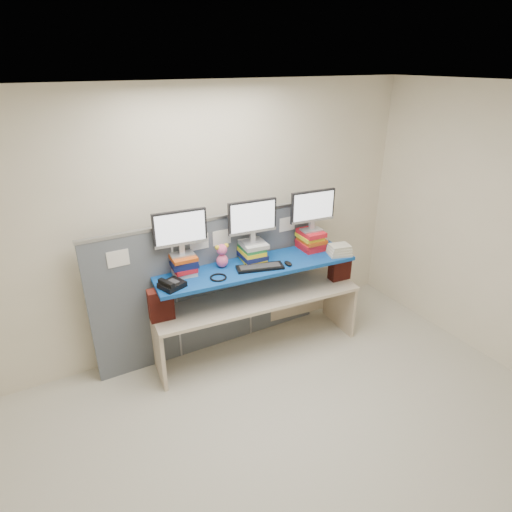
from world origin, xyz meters
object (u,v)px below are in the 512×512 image
blue_board (256,266)px  monitor_right (313,208)px  monitor_left (180,230)px  keyboard (260,267)px  desk (256,306)px  monitor_center (252,219)px  desk_phone (171,284)px

blue_board → monitor_right: (0.73, 0.05, 0.50)m
monitor_left → monitor_right: size_ratio=1.00×
blue_board → keyboard: (-0.01, -0.10, 0.03)m
monitor_left → monitor_right: bearing=-0.0°
desk → monitor_right: 1.21m
monitor_left → keyboard: 0.89m
desk → monitor_center: (0.02, 0.12, 0.95)m
desk → desk_phone: bearing=-172.4°
desk → blue_board: bearing=0.0°
blue_board → monitor_right: bearing=9.3°
desk → desk_phone: 1.06m
desk → desk_phone: (-0.92, -0.04, 0.52)m
desk → blue_board: (0.00, 0.00, 0.47)m
keyboard → desk: bearing=101.1°
monitor_left → desk_phone: monitor_left is taller
monitor_center → monitor_right: size_ratio=1.00×
monitor_center → keyboard: size_ratio=1.03×
blue_board → monitor_right: 0.88m
monitor_center → desk_phone: (-0.95, -0.16, -0.43)m
monitor_left → desk: bearing=-9.2°
keyboard → monitor_right: bearing=27.0°
desk → monitor_left: bearing=170.8°
monitor_left → monitor_right: (1.45, -0.13, 0.02)m
blue_board → keyboard: bearing=-89.4°
monitor_left → monitor_right: monitor_right is taller
keyboard → blue_board: bearing=101.1°
monitor_center → keyboard: 0.50m
blue_board → monitor_left: (-0.72, 0.18, 0.48)m
desk_phone → keyboard: bearing=-24.2°
keyboard → monitor_left: bearing=174.2°
monitor_left → desk_phone: 0.52m
blue_board → keyboard: 0.10m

